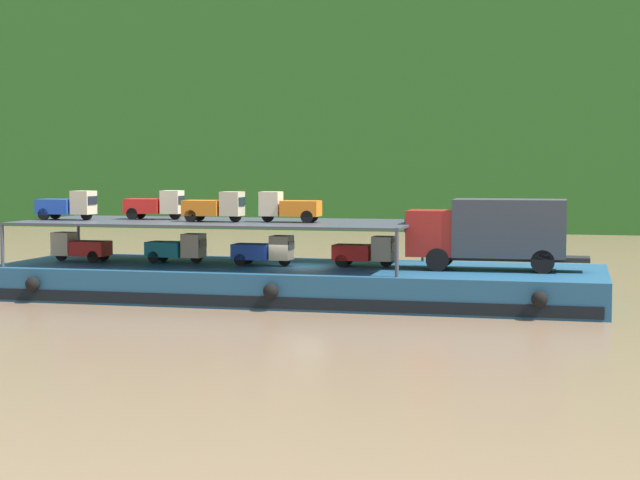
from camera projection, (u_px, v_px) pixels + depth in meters
ground_plane at (298, 299)px, 47.41m from camera, size 400.00×400.00×0.00m
hillside_far_bank at (457, 41)px, 107.38m from camera, size 114.64×29.01×33.77m
cargo_barge at (298, 282)px, 47.34m from camera, size 27.33×8.83×1.50m
covered_lorry at (491, 231)px, 45.24m from camera, size 7.89×2.41×3.10m
cargo_rack at (219, 222)px, 48.08m from camera, size 18.13×7.52×2.00m
mini_truck_lower_stern at (80, 247)px, 49.57m from camera, size 2.76×1.23×1.38m
mini_truck_lower_aft at (177, 248)px, 48.87m from camera, size 2.78×1.27×1.38m
mini_truck_lower_mid at (264, 250)px, 47.46m from camera, size 2.77×1.25×1.38m
mini_truck_lower_fore at (365, 251)px, 47.00m from camera, size 2.77×1.25×1.38m
mini_truck_upper_stern at (68, 205)px, 49.05m from camera, size 2.77×1.26×1.38m
mini_truck_upper_mid at (155, 205)px, 49.59m from camera, size 2.79×1.29×1.38m
mini_truck_upper_fore at (215, 207)px, 47.32m from camera, size 2.75×1.22×1.38m
mini_truck_upper_bow at (289, 207)px, 46.93m from camera, size 2.76×1.24×1.38m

